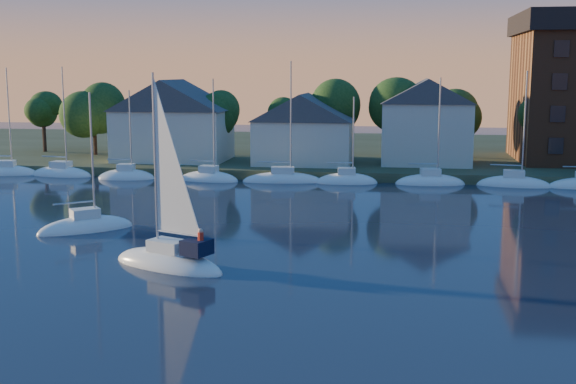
% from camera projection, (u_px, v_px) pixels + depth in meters
% --- Properties ---
extents(ground, '(260.00, 260.00, 0.00)m').
position_uv_depth(ground, '(264.00, 377.00, 27.69)').
color(ground, black).
rests_on(ground, ground).
extents(shoreline_land, '(160.00, 50.00, 2.00)m').
position_uv_depth(shoreline_land, '(363.00, 155.00, 100.80)').
color(shoreline_land, '#333B22').
rests_on(shoreline_land, ground).
extents(wooden_dock, '(120.00, 3.00, 1.00)m').
position_uv_depth(wooden_dock, '(352.00, 179.00, 78.38)').
color(wooden_dock, brown).
rests_on(wooden_dock, ground).
extents(clubhouse_west, '(13.65, 9.45, 9.64)m').
position_uv_depth(clubhouse_west, '(173.00, 119.00, 86.55)').
color(clubhouse_west, silver).
rests_on(clubhouse_west, shoreline_land).
extents(clubhouse_centre, '(11.55, 8.40, 8.08)m').
position_uv_depth(clubhouse_centre, '(304.00, 128.00, 83.31)').
color(clubhouse_centre, silver).
rests_on(clubhouse_centre, shoreline_land).
extents(clubhouse_east, '(10.50, 8.40, 9.80)m').
position_uv_depth(clubhouse_east, '(427.00, 121.00, 83.02)').
color(clubhouse_east, silver).
rests_on(clubhouse_east, shoreline_land).
extents(tree_line, '(93.40, 5.40, 8.90)m').
position_uv_depth(tree_line, '(376.00, 108.00, 87.62)').
color(tree_line, '#362318').
rests_on(tree_line, shoreline_land).
extents(moored_fleet, '(71.50, 2.40, 12.05)m').
position_uv_depth(moored_fleet, '(275.00, 181.00, 76.64)').
color(moored_fleet, white).
rests_on(moored_fleet, ground).
extents(hero_sailboat, '(8.30, 5.46, 12.63)m').
position_uv_depth(hero_sailboat, '(170.00, 258.00, 43.11)').
color(hero_sailboat, white).
rests_on(hero_sailboat, ground).
extents(drifting_sailboat_left, '(6.95, 6.36, 11.19)m').
position_uv_depth(drifting_sailboat_left, '(86.00, 229.00, 53.15)').
color(drifting_sailboat_left, white).
rests_on(drifting_sailboat_left, ground).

